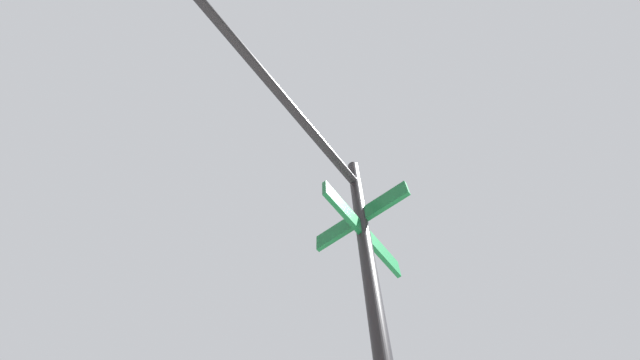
{
  "coord_description": "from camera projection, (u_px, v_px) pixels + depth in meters",
  "views": [
    {
      "loc": [
        -6.91,
        -4.64,
        1.67
      ],
      "look_at": [
        -6.82,
        -6.34,
        4.83
      ],
      "focal_mm": 23.4,
      "sensor_mm": 36.0,
      "label": 1
    }
  ],
  "objects": [
    {
      "name": "traffic_signal_near",
      "position": [
        241.0,
        126.0,
        2.69
      ],
      "size": [
        2.43,
        3.26,
        5.87
      ],
      "color": "black",
      "rests_on": "ground_plane"
    }
  ]
}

